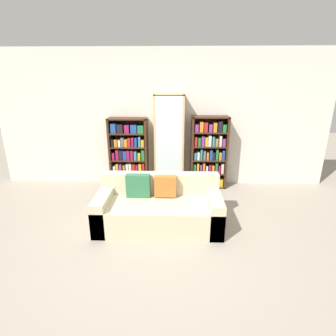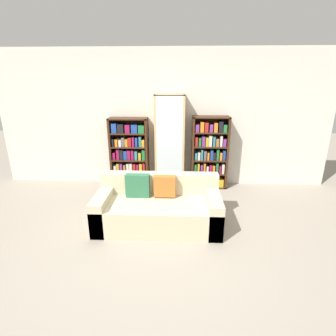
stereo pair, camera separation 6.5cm
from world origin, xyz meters
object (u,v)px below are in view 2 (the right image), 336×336
at_px(display_cabinet, 170,143).
at_px(wine_bottle, 200,195).
at_px(bookshelf_left, 130,154).
at_px(bookshelf_right, 209,153).
at_px(couch, 158,208).

distance_m(display_cabinet, wine_bottle, 1.24).
bearing_deg(bookshelf_left, bookshelf_right, 0.02).
xyz_separation_m(bookshelf_right, wine_bottle, (-0.23, -0.78, -0.57)).
relative_size(couch, wine_bottle, 5.44).
bearing_deg(bookshelf_left, display_cabinet, -1.14).
distance_m(bookshelf_left, bookshelf_right, 1.61).
height_order(display_cabinet, wine_bottle, display_cabinet).
relative_size(display_cabinet, bookshelf_right, 1.29).
bearing_deg(bookshelf_left, couch, -65.83).
height_order(couch, bookshelf_left, bookshelf_left).
height_order(couch, bookshelf_right, bookshelf_right).
distance_m(bookshelf_left, display_cabinet, 0.85).
xyz_separation_m(display_cabinet, wine_bottle, (0.57, -0.77, -0.79)).
bearing_deg(bookshelf_right, bookshelf_left, -179.98).
bearing_deg(display_cabinet, couch, -94.39).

